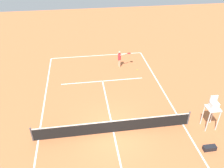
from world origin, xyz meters
TOP-DOWN VIEW (x-y plane):
  - ground_plane at (0.00, 0.00)m, footprint 60.00×60.00m
  - court_lines at (0.00, 0.00)m, footprint 9.58×22.82m
  - tennis_net at (0.00, 0.00)m, footprint 10.18×0.10m
  - player_serving at (-1.96, -8.63)m, footprint 1.30×0.53m
  - tennis_ball at (-3.47, -7.72)m, footprint 0.07×0.07m
  - umpire_chair at (-6.27, 0.43)m, footprint 0.80×0.80m
  - equipment_bag at (-5.40, 2.29)m, footprint 0.76×0.32m

SIDE VIEW (x-z plane):
  - ground_plane at x=0.00m, z-range 0.00..0.00m
  - court_lines at x=0.00m, z-range 0.00..0.01m
  - tennis_ball at x=-3.47m, z-range 0.00..0.07m
  - equipment_bag at x=-5.40m, z-range 0.00..0.30m
  - tennis_net at x=0.00m, z-range -0.04..1.03m
  - player_serving at x=-1.96m, z-range 0.15..1.79m
  - umpire_chair at x=-6.27m, z-range 0.40..2.81m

